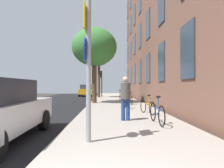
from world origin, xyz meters
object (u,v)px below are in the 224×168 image
object	(u,v)px
bicycle_0	(157,113)
bicycle_4	(122,98)
traffic_light	(101,79)
tree_near	(94,47)
sign_post	(88,58)
bicycle_3	(130,100)
car_1	(87,90)
tree_far	(99,57)
bicycle_5	(120,96)
pedestrian_0	(126,95)
bicycle_2	(126,102)
bicycle_1	(148,106)

from	to	relation	value
bicycle_0	bicycle_4	xyz separation A→B (m)	(-0.48, 9.60, -0.04)
traffic_light	tree_near	size ratio (longest dim) A/B	0.54
sign_post	bicycle_3	bearing A→B (deg)	77.07
car_1	bicycle_3	bearing A→B (deg)	-71.58
bicycle_4	car_1	distance (m)	11.85
tree_far	bicycle_4	xyz separation A→B (m)	(2.19, -6.50, -4.37)
bicycle_0	bicycle_5	size ratio (longest dim) A/B	1.04
traffic_light	bicycle_4	world-z (taller)	traffic_light
car_1	bicycle_5	bearing A→B (deg)	-64.88
bicycle_4	pedestrian_0	bearing A→B (deg)	-93.59
bicycle_0	pedestrian_0	world-z (taller)	pedestrian_0
bicycle_2	bicycle_4	world-z (taller)	bicycle_4
tree_near	bicycle_2	size ratio (longest dim) A/B	3.75
bicycle_4	pedestrian_0	size ratio (longest dim) A/B	0.98
traffic_light	bicycle_5	distance (m)	6.14
traffic_light	bicycle_5	size ratio (longest dim) A/B	1.91
bicycle_0	bicycle_4	distance (m)	9.61
traffic_light	tree_near	world-z (taller)	tree_near
pedestrian_0	car_1	bearing A→B (deg)	100.01
bicycle_1	bicycle_2	bearing A→B (deg)	107.71
traffic_light	car_1	world-z (taller)	traffic_light
tree_near	bicycle_5	distance (m)	5.69
bicycle_1	bicycle_3	world-z (taller)	bicycle_1
tree_far	bicycle_4	distance (m)	8.14
tree_far	bicycle_1	distance (m)	14.66
bicycle_2	bicycle_3	bearing A→B (deg)	77.80
bicycle_0	pedestrian_0	size ratio (longest dim) A/B	1.04
traffic_light	bicycle_5	xyz separation A→B (m)	(2.00, -5.51, -1.83)
sign_post	car_1	world-z (taller)	sign_post
tree_far	bicycle_0	world-z (taller)	tree_far
tree_far	pedestrian_0	size ratio (longest dim) A/B	3.47
tree_near	car_1	world-z (taller)	tree_near
sign_post	tree_far	xyz separation A→B (m)	(-0.45, 18.27, 2.72)
bicycle_1	bicycle_4	bearing A→B (deg)	95.21
traffic_light	bicycle_4	distance (m)	8.37
car_1	bicycle_4	bearing A→B (deg)	-69.80
bicycle_2	pedestrian_0	distance (m)	4.17
car_1	bicycle_1	bearing A→B (deg)	-75.47
bicycle_3	bicycle_5	distance (m)	4.82
traffic_light	bicycle_2	distance (m)	12.99
bicycle_3	car_1	xyz separation A→B (m)	(-4.50, 13.52, 0.37)
car_1	tree_far	bearing A→B (deg)	-67.64
bicycle_5	car_1	xyz separation A→B (m)	(-4.09, 8.72, 0.34)
bicycle_0	bicycle_2	world-z (taller)	bicycle_0
bicycle_2	bicycle_5	xyz separation A→B (m)	(0.10, 7.20, 0.03)
pedestrian_0	tree_near	bearing A→B (deg)	102.08
tree_near	bicycle_5	bearing A→B (deg)	56.20
car_1	traffic_light	bearing A→B (deg)	-56.96
bicycle_0	bicycle_1	world-z (taller)	bicycle_0
bicycle_0	bicycle_2	xyz separation A→B (m)	(-0.59, 4.80, -0.04)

